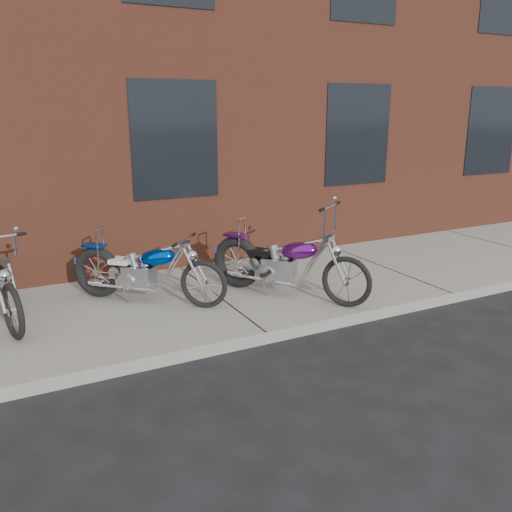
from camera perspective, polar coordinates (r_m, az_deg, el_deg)
ground at (r=6.45m, az=1.10°, el=-9.28°), size 120.00×120.00×0.00m
sidewalk at (r=7.68m, az=-4.23°, el=-4.58°), size 22.00×3.00×0.15m
building_brick at (r=13.51m, az=-16.24°, el=20.41°), size 22.00×10.00×8.00m
chopper_purple at (r=7.46m, az=3.07°, el=-1.06°), size 1.42×2.04×1.34m
chopper_blue at (r=7.38m, az=-11.62°, el=-1.77°), size 1.71×1.61×0.97m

